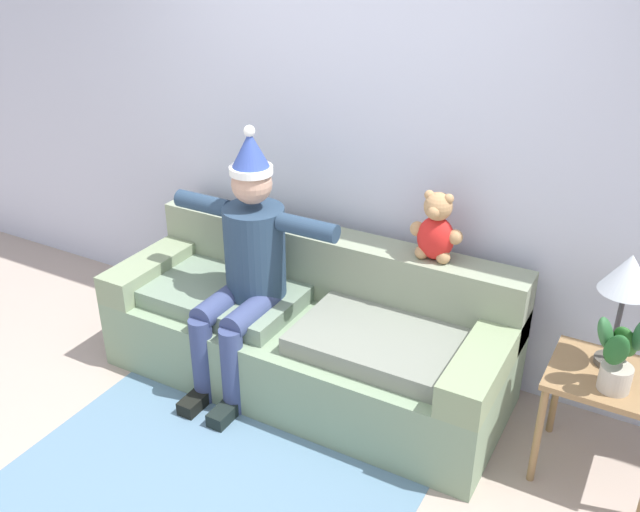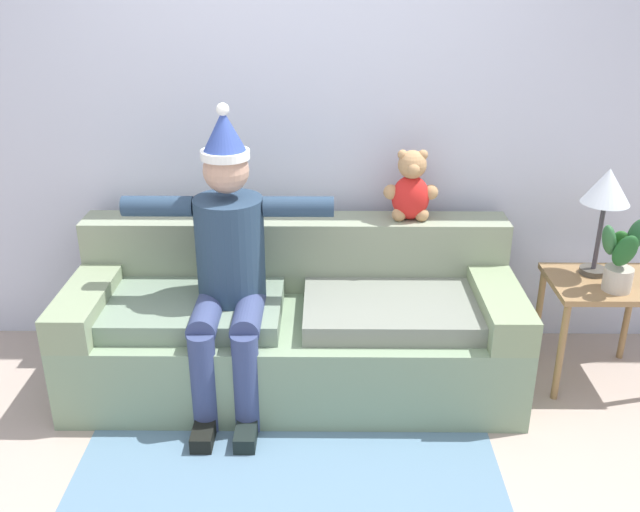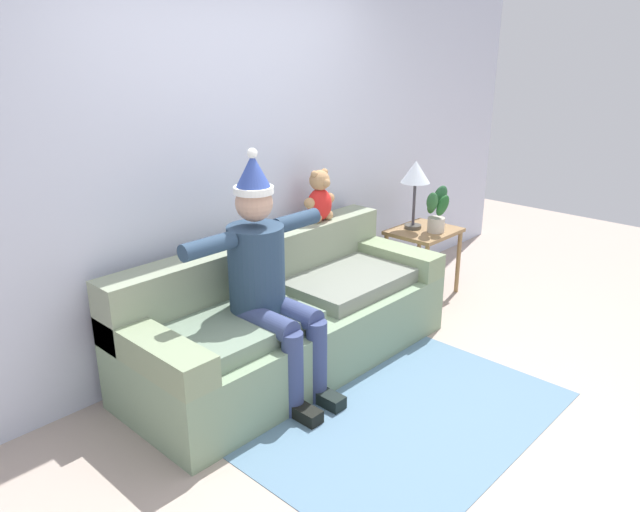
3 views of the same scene
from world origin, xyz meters
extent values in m
cube|color=silver|center=(0.00, 1.55, 1.35)|extent=(7.00, 0.10, 2.70)
cube|color=gray|center=(0.00, 0.98, 0.21)|extent=(2.29, 0.89, 0.42)
cube|color=gray|center=(0.00, 1.30, 0.62)|extent=(2.29, 0.24, 0.39)
cube|color=gray|center=(-1.03, 0.98, 0.51)|extent=(0.22, 0.89, 0.17)
cube|color=gray|center=(1.03, 0.98, 0.51)|extent=(0.22, 0.89, 0.17)
cube|color=gray|center=(-0.51, 0.93, 0.47)|extent=(0.91, 0.62, 0.10)
cube|color=gray|center=(0.51, 0.93, 0.47)|extent=(0.91, 0.62, 0.10)
cylinder|color=navy|center=(-0.31, 0.96, 0.78)|extent=(0.34, 0.34, 0.52)
sphere|color=tan|center=(-0.31, 0.96, 1.18)|extent=(0.22, 0.22, 0.22)
cylinder|color=white|center=(-0.31, 0.96, 1.26)|extent=(0.23, 0.23, 0.04)
cone|color=#32499E|center=(-0.31, 0.96, 1.37)|extent=(0.21, 0.21, 0.20)
sphere|color=white|center=(-0.31, 0.96, 1.47)|extent=(0.06, 0.06, 0.06)
cylinder|color=#374370|center=(-0.41, 0.76, 0.52)|extent=(0.14, 0.40, 0.14)
cylinder|color=#374370|center=(-0.41, 0.56, 0.26)|extent=(0.13, 0.13, 0.52)
cube|color=black|center=(-0.41, 0.48, 0.04)|extent=(0.10, 0.24, 0.08)
cylinder|color=#374370|center=(-0.21, 0.76, 0.52)|extent=(0.14, 0.40, 0.14)
cylinder|color=#374370|center=(-0.21, 0.56, 0.26)|extent=(0.13, 0.13, 0.52)
cube|color=black|center=(-0.21, 0.48, 0.04)|extent=(0.10, 0.24, 0.08)
cylinder|color=navy|center=(-0.65, 0.96, 1.00)|extent=(0.34, 0.10, 0.10)
cylinder|color=navy|center=(0.03, 0.96, 1.00)|extent=(0.34, 0.10, 0.10)
ellipsoid|color=red|center=(0.61, 1.30, 0.93)|extent=(0.20, 0.16, 0.24)
sphere|color=tan|center=(0.61, 1.30, 1.11)|extent=(0.15, 0.15, 0.15)
sphere|color=tan|center=(0.61, 1.24, 1.10)|extent=(0.07, 0.07, 0.07)
sphere|color=tan|center=(0.56, 1.30, 1.17)|extent=(0.05, 0.05, 0.05)
sphere|color=tan|center=(0.67, 1.30, 1.17)|extent=(0.05, 0.05, 0.05)
sphere|color=tan|center=(0.51, 1.30, 0.96)|extent=(0.08, 0.08, 0.08)
sphere|color=tan|center=(0.55, 1.27, 0.85)|extent=(0.08, 0.08, 0.08)
sphere|color=tan|center=(0.72, 1.30, 0.96)|extent=(0.08, 0.08, 0.08)
sphere|color=tan|center=(0.67, 1.27, 0.85)|extent=(0.08, 0.08, 0.08)
cube|color=olive|center=(1.60, 1.03, 0.56)|extent=(0.55, 0.46, 0.03)
cylinder|color=olive|center=(1.35, 0.83, 0.27)|extent=(0.04, 0.04, 0.55)
cylinder|color=olive|center=(1.35, 1.23, 0.27)|extent=(0.04, 0.04, 0.55)
cylinder|color=olive|center=(1.85, 1.23, 0.27)|extent=(0.04, 0.04, 0.55)
cylinder|color=#47433B|center=(1.57, 1.12, 0.59)|extent=(0.14, 0.14, 0.03)
cylinder|color=#443E49|center=(1.57, 1.12, 0.79)|extent=(0.02, 0.02, 0.36)
cone|color=silver|center=(1.57, 1.12, 1.06)|extent=(0.24, 0.24, 0.18)
cylinder|color=#BDB3A3|center=(1.62, 0.93, 0.64)|extent=(0.14, 0.14, 0.12)
ellipsoid|color=#295C35|center=(1.68, 0.94, 0.87)|extent=(0.10, 0.17, 0.21)
ellipsoid|color=#265F24|center=(1.62, 0.98, 0.80)|extent=(0.15, 0.13, 0.21)
ellipsoid|color=#2D6335|center=(1.54, 0.93, 0.85)|extent=(0.11, 0.15, 0.21)
ellipsoid|color=#1E5423|center=(1.60, 0.87, 0.81)|extent=(0.15, 0.12, 0.21)
camera|label=1|loc=(1.69, -1.88, 2.49)|focal=38.95mm
camera|label=2|loc=(0.17, -2.21, 2.11)|focal=39.13mm
camera|label=3|loc=(-2.53, -1.65, 2.07)|focal=34.18mm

